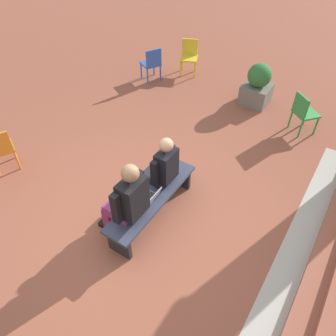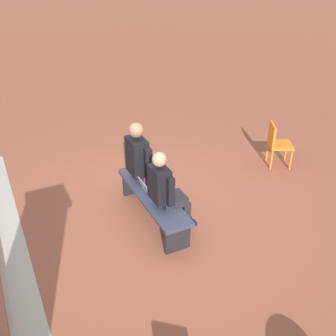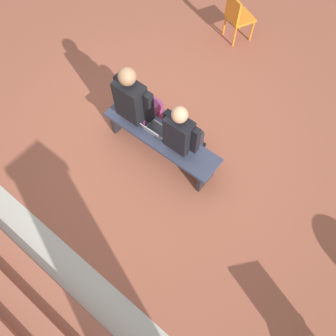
# 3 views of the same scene
# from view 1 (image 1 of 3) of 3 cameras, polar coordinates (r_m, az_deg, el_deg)

# --- Properties ---
(ground_plane) EXTENTS (60.00, 60.00, 0.00)m
(ground_plane) POSITION_cam_1_polar(r_m,az_deg,el_deg) (5.07, -4.54, -10.03)
(ground_plane) COLOR brown
(concrete_strip) EXTENTS (6.41, 0.40, 0.01)m
(concrete_strip) POSITION_cam_1_polar(r_m,az_deg,el_deg) (4.80, 19.23, -18.29)
(concrete_strip) COLOR #A8A399
(concrete_strip) RESTS_ON ground
(bench) EXTENTS (1.80, 0.44, 0.45)m
(bench) POSITION_cam_1_polar(r_m,az_deg,el_deg) (4.92, -2.74, -5.62)
(bench) COLOR #33384C
(bench) RESTS_ON ground
(person_student) EXTENTS (0.52, 0.66, 1.31)m
(person_student) POSITION_cam_1_polar(r_m,az_deg,el_deg) (4.88, -1.29, -0.17)
(person_student) COLOR #232328
(person_student) RESTS_ON ground
(person_adult) EXTENTS (0.59, 0.75, 1.43)m
(person_adult) POSITION_cam_1_polar(r_m,az_deg,el_deg) (4.42, -7.20, -5.62)
(person_adult) COLOR #7F2D5B
(person_adult) RESTS_ON ground
(laptop) EXTENTS (0.32, 0.29, 0.21)m
(laptop) POSITION_cam_1_polar(r_m,az_deg,el_deg) (4.76, -3.34, -5.24)
(laptop) COLOR #9EA0A5
(laptop) RESTS_ON bench
(plastic_chair_by_pillar) EXTENTS (0.59, 0.59, 0.84)m
(plastic_chair_by_pillar) POSITION_cam_1_polar(r_m,az_deg,el_deg) (7.04, 22.52, 9.10)
(plastic_chair_by_pillar) COLOR #2D893D
(plastic_chair_by_pillar) RESTS_ON ground
(plastic_chair_far_right) EXTENTS (0.57, 0.57, 0.84)m
(plastic_chair_far_right) POSITION_cam_1_polar(r_m,az_deg,el_deg) (8.42, -2.83, 17.88)
(plastic_chair_far_right) COLOR #2D56B7
(plastic_chair_far_right) RESTS_ON ground
(plastic_chair_far_left) EXTENTS (0.56, 0.56, 0.84)m
(plastic_chair_far_left) POSITION_cam_1_polar(r_m,az_deg,el_deg) (8.84, 3.71, 19.10)
(plastic_chair_far_left) COLOR gold
(plastic_chair_far_left) RESTS_ON ground
(plastic_chair_near_bench_right) EXTENTS (0.56, 0.56, 0.84)m
(plastic_chair_near_bench_right) POSITION_cam_1_polar(r_m,az_deg,el_deg) (6.29, -27.21, 3.08)
(plastic_chair_near_bench_right) COLOR orange
(plastic_chair_near_bench_right) RESTS_ON ground
(planter) EXTENTS (0.60, 0.60, 0.94)m
(planter) POSITION_cam_1_polar(r_m,az_deg,el_deg) (7.75, 15.31, 13.69)
(planter) COLOR #6B665B
(planter) RESTS_ON ground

